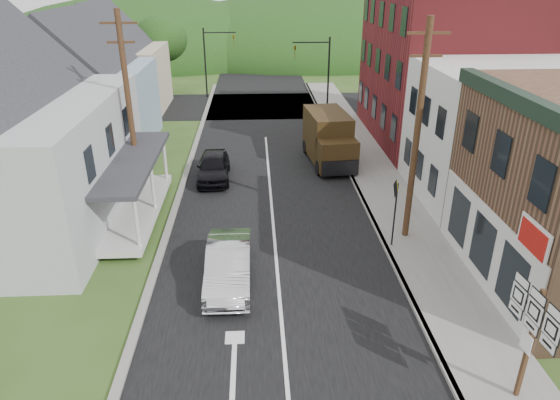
{
  "coord_description": "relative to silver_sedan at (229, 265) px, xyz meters",
  "views": [
    {
      "loc": [
        -0.74,
        -14.99,
        10.42
      ],
      "look_at": [
        0.2,
        2.87,
        2.2
      ],
      "focal_mm": 32.0,
      "sensor_mm": 36.0,
      "label": 1
    }
  ],
  "objects": [
    {
      "name": "traffic_signal_left",
      "position": [
        -2.51,
        30.01,
        3.01
      ],
      "size": [
        2.87,
        0.2,
        6.0
      ],
      "color": "black",
      "rests_on": "ground"
    },
    {
      "name": "forested_ridge",
      "position": [
        1.79,
        54.51,
        -0.74
      ],
      "size": [
        90.0,
        30.0,
        16.0
      ],
      "primitive_type": "ellipsoid",
      "color": "#103610",
      "rests_on": "ground"
    },
    {
      "name": "curb_left",
      "position": [
        -2.86,
        7.51,
        -0.68
      ],
      "size": [
        0.3,
        55.0,
        0.12
      ],
      "primitive_type": "cube",
      "color": "slate",
      "rests_on": "ground"
    },
    {
      "name": "route_sign_cluster",
      "position": [
        7.81,
        -5.92,
        1.58
      ],
      "size": [
        0.24,
        1.92,
        3.36
      ],
      "rotation": [
        0.0,
        0.0,
        0.08
      ],
      "color": "#472D19",
      "rests_on": "sidewalk_right"
    },
    {
      "name": "warning_sign",
      "position": [
        6.56,
        2.18,
        1.28
      ],
      "size": [
        0.14,
        0.81,
        2.93
      ],
      "rotation": [
        0.0,
        0.0,
        -0.06
      ],
      "color": "black",
      "rests_on": "sidewalk_right"
    },
    {
      "name": "cross_road",
      "position": [
        1.79,
        26.51,
        -0.74
      ],
      "size": [
        60.0,
        9.0,
        0.02
      ],
      "primitive_type": "cube",
      "color": "black",
      "rests_on": "ground"
    },
    {
      "name": "house_cream",
      "position": [
        -9.71,
        25.51,
        2.95
      ],
      "size": [
        7.14,
        8.16,
        7.28
      ],
      "color": "#C2B496",
      "rests_on": "ground"
    },
    {
      "name": "curb_right",
      "position": [
        6.34,
        7.51,
        -0.67
      ],
      "size": [
        0.2,
        55.0,
        0.15
      ],
      "primitive_type": "cube",
      "color": "slate",
      "rests_on": "ground"
    },
    {
      "name": "sidewalk_right",
      "position": [
        7.69,
        7.51,
        -0.67
      ],
      "size": [
        2.8,
        55.0,
        0.15
      ],
      "primitive_type": "cube",
      "color": "slate",
      "rests_on": "ground"
    },
    {
      "name": "road",
      "position": [
        1.79,
        9.51,
        -0.74
      ],
      "size": [
        9.0,
        90.0,
        0.02
      ],
      "primitive_type": "cube",
      "color": "black",
      "rests_on": "ground"
    },
    {
      "name": "utility_pole_left",
      "position": [
        -4.71,
        7.51,
        3.91
      ],
      "size": [
        1.6,
        0.26,
        9.0
      ],
      "color": "#472D19",
      "rests_on": "ground"
    },
    {
      "name": "silver_sedan",
      "position": [
        0.0,
        0.0,
        0.0
      ],
      "size": [
        1.58,
        4.52,
        1.49
      ],
      "primitive_type": "imported",
      "rotation": [
        0.0,
        0.0,
        -0.0
      ],
      "color": "#B7B7BC",
      "rests_on": "ground"
    },
    {
      "name": "delivery_van",
      "position": [
        5.37,
        12.32,
        0.76
      ],
      "size": [
        2.65,
        5.49,
        2.97
      ],
      "rotation": [
        0.0,
        0.0,
        0.1
      ],
      "color": "#2F200D",
      "rests_on": "ground"
    },
    {
      "name": "ground",
      "position": [
        1.79,
        -0.49,
        -0.74
      ],
      "size": [
        120.0,
        120.0,
        0.0
      ],
      "primitive_type": "plane",
      "color": "#2D4719",
      "rests_on": "ground"
    },
    {
      "name": "dark_sedan",
      "position": [
        -1.24,
        10.11,
        -0.02
      ],
      "size": [
        1.81,
        4.29,
        1.45
      ],
      "primitive_type": "imported",
      "rotation": [
        0.0,
        0.0,
        0.02
      ],
      "color": "black",
      "rests_on": "ground"
    },
    {
      "name": "traffic_signal_right",
      "position": [
        6.09,
        23.01,
        3.01
      ],
      "size": [
        2.87,
        0.2,
        6.0
      ],
      "color": "black",
      "rests_on": "ground"
    },
    {
      "name": "utility_pole_right",
      "position": [
        7.39,
        3.01,
        3.91
      ],
      "size": [
        1.6,
        0.26,
        9.0
      ],
      "color": "#472D19",
      "rests_on": "ground"
    },
    {
      "name": "storefront_white",
      "position": [
        13.09,
        7.01,
        2.51
      ],
      "size": [
        8.0,
        7.0,
        6.5
      ],
      "primitive_type": "cube",
      "color": "silver",
      "rests_on": "ground"
    },
    {
      "name": "house_blue",
      "position": [
        -9.21,
        16.51,
        2.95
      ],
      "size": [
        7.14,
        8.16,
        7.28
      ],
      "color": "#8197B1",
      "rests_on": "ground"
    },
    {
      "name": "tree_left_d",
      "position": [
        -7.21,
        31.51,
        4.14
      ],
      "size": [
        4.8,
        4.8,
        6.94
      ],
      "color": "#382616",
      "rests_on": "ground"
    },
    {
      "name": "storefront_red",
      "position": [
        13.09,
        16.51,
        4.26
      ],
      "size": [
        8.0,
        12.0,
        10.0
      ],
      "primitive_type": "cube",
      "color": "maroon",
      "rests_on": "ground"
    }
  ]
}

